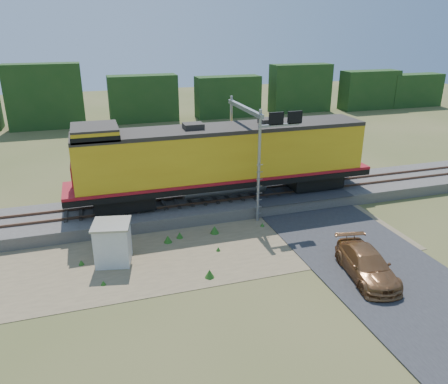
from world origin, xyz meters
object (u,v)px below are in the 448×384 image
object	(u,v)px
signal_gantry	(253,132)
car	(367,265)
shed	(113,243)
locomotive	(220,159)

from	to	relation	value
signal_gantry	car	size ratio (longest dim) A/B	1.51
shed	car	xyz separation A→B (m)	(12.28, -5.48, -0.47)
locomotive	car	xyz separation A→B (m)	(4.52, -10.95, -2.97)
signal_gantry	car	bearing A→B (deg)	-76.81
car	locomotive	bearing A→B (deg)	122.31
locomotive	shed	world-z (taller)	locomotive
car	signal_gantry	bearing A→B (deg)	113.06
signal_gantry	shed	bearing A→B (deg)	-154.09
locomotive	signal_gantry	distance (m)	2.90
shed	car	world-z (taller)	shed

